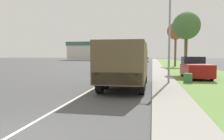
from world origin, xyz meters
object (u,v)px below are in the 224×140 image
(car_farthest_ahead, at_px, (136,59))
(car_nearest_ahead, at_px, (105,67))
(military_truck, at_px, (126,62))
(lamp_post, at_px, (166,27))
(car_second_ahead, at_px, (119,64))
(car_fourth_ahead, at_px, (145,60))
(car_third_ahead, at_px, (142,61))
(pickup_truck, at_px, (195,68))

(car_farthest_ahead, bearing_deg, car_nearest_ahead, -90.37)
(military_truck, height_order, lamp_post, lamp_post)
(car_second_ahead, xyz_separation_m, car_fourth_ahead, (3.18, 28.73, -0.04))
(car_third_ahead, bearing_deg, car_nearest_ahead, -98.04)
(car_second_ahead, relative_size, car_farthest_ahead, 1.07)
(car_farthest_ahead, bearing_deg, military_truck, -86.57)
(car_nearest_ahead, bearing_deg, car_third_ahead, 81.96)
(military_truck, xyz_separation_m, lamp_post, (2.58, 2.13, 2.42))
(car_nearest_ahead, xyz_separation_m, car_farthest_ahead, (0.29, 45.43, -0.08))
(car_third_ahead, height_order, car_fourth_ahead, car_third_ahead)
(military_truck, distance_m, lamp_post, 4.13)
(car_third_ahead, bearing_deg, car_farthest_ahead, 96.95)
(car_fourth_ahead, bearing_deg, car_farthest_ahead, 112.15)
(car_nearest_ahead, xyz_separation_m, car_third_ahead, (3.13, 22.16, 0.02))
(car_nearest_ahead, bearing_deg, car_second_ahead, 88.66)
(military_truck, bearing_deg, pickup_truck, 51.75)
(car_third_ahead, relative_size, lamp_post, 0.62)
(military_truck, bearing_deg, car_farthest_ahead, 93.43)
(car_second_ahead, bearing_deg, pickup_truck, -55.78)
(car_nearest_ahead, height_order, pickup_truck, pickup_truck)
(car_second_ahead, relative_size, lamp_post, 0.69)
(car_nearest_ahead, xyz_separation_m, lamp_post, (6.24, -8.71, 3.33))
(military_truck, relative_size, lamp_post, 1.14)
(pickup_truck, height_order, lamp_post, lamp_post)
(car_nearest_ahead, height_order, car_fourth_ahead, car_nearest_ahead)
(car_fourth_ahead, relative_size, car_farthest_ahead, 1.10)
(car_farthest_ahead, distance_m, lamp_post, 54.58)
(car_nearest_ahead, distance_m, car_fourth_ahead, 37.98)
(military_truck, height_order, pickup_truck, military_truck)
(military_truck, xyz_separation_m, car_second_ahead, (-3.45, 19.94, -0.90))
(car_third_ahead, relative_size, car_farthest_ahead, 0.96)
(pickup_truck, bearing_deg, car_nearest_ahead, 156.47)
(car_farthest_ahead, relative_size, lamp_post, 0.64)
(car_fourth_ahead, bearing_deg, pickup_truck, -82.23)
(lamp_post, bearing_deg, car_fourth_ahead, 93.50)
(pickup_truck, bearing_deg, car_farthest_ahead, 100.10)
(car_farthest_ahead, bearing_deg, car_third_ahead, -83.05)
(car_third_ahead, bearing_deg, pickup_truck, -77.14)
(car_fourth_ahead, distance_m, car_farthest_ahead, 8.21)
(car_nearest_ahead, xyz_separation_m, car_fourth_ahead, (3.39, 37.83, -0.04))
(military_truck, height_order, car_nearest_ahead, military_truck)
(military_truck, relative_size, car_second_ahead, 1.65)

